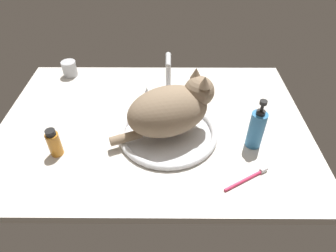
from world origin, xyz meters
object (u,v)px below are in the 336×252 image
(sink_basin, at_px, (168,132))
(faucet, at_px, (168,84))
(amber_bottle, at_px, (54,143))
(soap_pump_bottle, at_px, (256,129))
(toothbrush, at_px, (247,178))
(metal_jar, at_px, (70,69))
(cat, at_px, (173,108))

(sink_basin, height_order, faucet, faucet)
(amber_bottle, bearing_deg, soap_pump_bottle, 3.92)
(faucet, height_order, toothbrush, faucet)
(sink_basin, relative_size, metal_jar, 5.14)
(amber_bottle, bearing_deg, sink_basin, 14.45)
(amber_bottle, height_order, soap_pump_bottle, soap_pump_bottle)
(soap_pump_bottle, xyz_separation_m, metal_jar, (-0.75, 0.46, -0.04))
(cat, height_order, metal_jar, cat)
(cat, bearing_deg, sink_basin, -157.22)
(sink_basin, xyz_separation_m, toothbrush, (0.25, -0.21, -0.00))
(sink_basin, height_order, amber_bottle, amber_bottle)
(soap_pump_bottle, xyz_separation_m, toothbrush, (-0.05, -0.16, -0.07))
(amber_bottle, xyz_separation_m, toothbrush, (0.62, -0.11, -0.04))
(cat, distance_m, toothbrush, 0.33)
(cat, distance_m, metal_jar, 0.63)
(faucet, bearing_deg, cat, -85.01)
(metal_jar, distance_m, toothbrush, 0.93)
(soap_pump_bottle, height_order, toothbrush, soap_pump_bottle)
(toothbrush, bearing_deg, faucet, 120.65)
(soap_pump_bottle, bearing_deg, metal_jar, 148.79)
(soap_pump_bottle, relative_size, toothbrush, 1.25)
(amber_bottle, relative_size, toothbrush, 0.69)
(amber_bottle, height_order, toothbrush, amber_bottle)
(sink_basin, bearing_deg, toothbrush, -39.85)
(sink_basin, xyz_separation_m, amber_bottle, (-0.37, -0.10, 0.04))
(faucet, relative_size, soap_pump_bottle, 1.14)
(metal_jar, height_order, toothbrush, metal_jar)
(sink_basin, height_order, metal_jar, metal_jar)
(cat, bearing_deg, soap_pump_bottle, -11.77)
(sink_basin, height_order, soap_pump_bottle, soap_pump_bottle)
(cat, height_order, amber_bottle, cat)
(cat, bearing_deg, metal_jar, 140.02)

